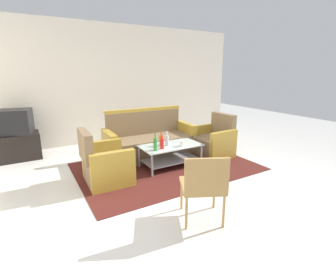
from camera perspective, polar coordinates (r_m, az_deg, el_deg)
name	(u,v)px	position (r m, az deg, el deg)	size (l,w,h in m)	color
ground_plane	(192,180)	(4.11, 5.56, -10.47)	(14.00, 14.00, 0.00)	silver
wall_back	(122,84)	(6.46, -10.53, 11.32)	(6.52, 0.12, 2.80)	silver
rug	(166,166)	(4.62, -0.36, -7.47)	(3.12, 2.13, 0.01)	#511E19
couch	(150,142)	(5.07, -4.24, -1.76)	(1.82, 0.79, 0.96)	#7F6647
armchair_left	(105,165)	(4.05, -14.22, -6.87)	(0.72, 0.78, 0.85)	#7F6647
armchair_right	(213,142)	(5.20, 10.28, -1.85)	(0.74, 0.80, 0.85)	#7F6647
coffee_table	(170,152)	(4.55, 0.57, -4.21)	(1.10, 0.60, 0.40)	silver
bottle_orange	(161,140)	(4.48, -1.55, -1.46)	(0.07, 0.07, 0.24)	#D85919
bottle_green	(155,144)	(4.18, -2.94, -2.31)	(0.06, 0.06, 0.30)	#2D8C38
bottle_clear	(167,140)	(4.45, -0.24, -1.44)	(0.07, 0.07, 0.27)	silver
bottle_red	(162,144)	(4.28, -1.38, -2.23)	(0.07, 0.07, 0.24)	red
cup	(182,143)	(4.44, 3.14, -2.15)	(0.08, 0.08, 0.10)	silver
tv_stand	(18,147)	(5.74, -31.20, -2.50)	(0.80, 0.50, 0.52)	black
television	(14,122)	(5.64, -31.85, 2.38)	(0.69, 0.58, 0.48)	black
wicker_chair	(204,183)	(2.88, 8.22, -11.12)	(0.64, 0.64, 0.84)	#AD844C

